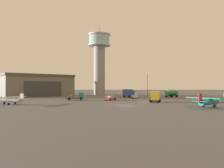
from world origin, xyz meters
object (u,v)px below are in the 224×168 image
Objects in this scene: truck_box_blue at (129,93)px; truck_box_yellow at (155,96)px; airplane_silver at (12,99)px; truck_fuel_tanker_green at (171,93)px; car_silver at (134,96)px; control_tower at (99,57)px; car_red at (110,98)px; light_post_north at (147,83)px; airplane_teal at (209,101)px; truck_flatbed_teal at (78,96)px.

truck_box_yellow is at bearing -137.62° from truck_box_blue.
truck_fuel_tanker_green is (46.71, 34.29, 0.38)m from airplane_silver.
car_silver is at bearing 164.15° from truck_fuel_tanker_green.
control_tower is 5.48× the size of truck_box_blue.
car_red is 0.48× the size of light_post_north.
control_tower is 3.84× the size of airplane_silver.
light_post_north is at bearing -24.36° from control_tower.
control_tower is 73.46m from airplane_teal.
light_post_north is at bearing 0.62° from car_red.
truck_fuel_tanker_green is at bearing -25.11° from car_red.
truck_box_blue is 16.84m from truck_fuel_tanker_green.
control_tower is at bearing 59.20° from truck_box_blue.
airplane_silver is at bearing 131.98° from airplane_teal.
truck_fuel_tanker_green reaches higher than airplane_silver.
airplane_teal is 1.48× the size of truck_flatbed_teal.
truck_box_yellow is at bearing -95.10° from light_post_north.
airplane_teal is 39.05m from truck_flatbed_teal.
airplane_teal is at bearing -141.53° from truck_box_yellow.
car_red is (-20.99, 22.31, -0.66)m from airplane_teal.
airplane_silver reaches higher than car_red.
control_tower reaches higher than light_post_north.
airplane_teal is at bearing -66.86° from control_tower.
airplane_teal reaches higher than airplane_silver.
airplane_silver is at bearing 151.94° from car_red.
control_tower is at bearing 17.55° from car_silver.
truck_fuel_tanker_green is at bearing -39.06° from control_tower.
airplane_teal is 17.52m from truck_box_yellow.
truck_box_yellow is 27.38m from truck_fuel_tanker_green.
control_tower is at bearing -87.77° from airplane_silver.
truck_flatbed_teal is (-34.00, -17.31, -0.46)m from truck_fuel_tanker_green.
airplane_silver is 46.05m from truck_box_blue.
car_silver is at bearing -140.92° from truck_box_blue.
airplane_teal reaches higher than car_silver.
airplane_teal is at bearing -165.88° from car_silver.
truck_flatbed_teal is (12.71, 16.98, -0.08)m from airplane_silver.
light_post_north reaches higher than truck_fuel_tanker_green.
car_silver is 24.55m from light_post_north.
light_post_north is (-7.35, 14.31, 4.34)m from truck_fuel_tanker_green.
light_post_north is (26.65, 31.62, 4.80)m from truck_flatbed_teal.
truck_box_blue is 20.22m from car_red.
control_tower reaches higher than car_silver.
truck_box_yellow is 1.03× the size of truck_flatbed_teal.
truck_flatbed_teal is 41.63m from light_post_north.
car_silver is at bearing -12.83° from car_red.
airplane_teal is at bearing -138.15° from truck_fuel_tanker_green.
truck_box_blue reaches higher than airplane_silver.
car_red is (-6.82, -19.01, -0.99)m from truck_box_blue.
car_red is at bearing 93.37° from airplane_teal.
control_tower is 28.95m from light_post_north.
truck_fuel_tanker_green is (16.82, -0.73, -0.08)m from truck_box_blue.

